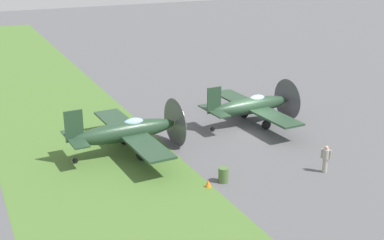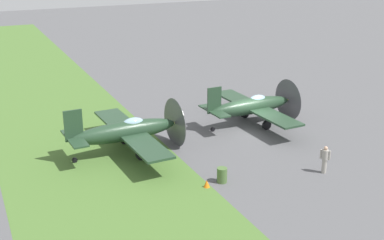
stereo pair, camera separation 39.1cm
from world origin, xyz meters
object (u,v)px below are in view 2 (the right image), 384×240
Objects in this scene: ground_crew_chief at (325,159)px; airplane_lead at (252,106)px; fuel_drum at (222,175)px; airplane_wingman at (127,131)px; runway_marker_cone at (207,184)px.

airplane_lead is at bearing -42.78° from ground_crew_chief.
ground_crew_chief reaches higher than fuel_drum.
airplane_wingman is at bearing 11.37° from ground_crew_chief.
airplane_lead is 9.33m from ground_crew_chief.
ground_crew_chief is at bearing 79.89° from runway_marker_cone.
fuel_drum is at bearing 26.53° from airplane_wingman.
airplane_lead is 10.99× the size of fuel_drum.
ground_crew_chief is 7.46m from runway_marker_cone.
runway_marker_cone is (0.20, -1.09, -0.23)m from fuel_drum.
runway_marker_cone is (6.74, 2.52, -1.32)m from airplane_wingman.
airplane_lead is at bearing 139.00° from fuel_drum.
airplane_lead reaches higher than runway_marker_cone.
airplane_wingman is 23.35× the size of runway_marker_cone.
airplane_lead reaches higher than ground_crew_chief.
fuel_drum is at bearing -43.18° from airplane_lead.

